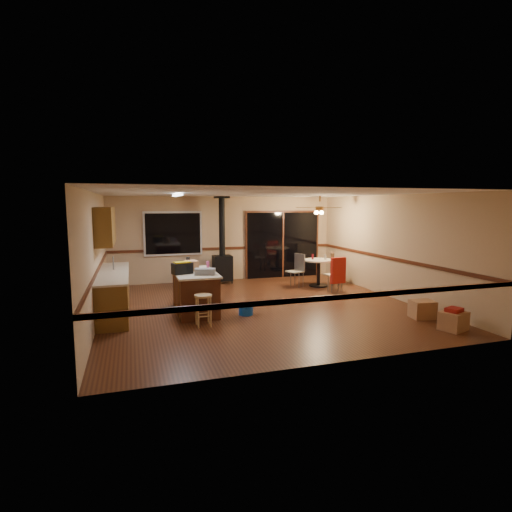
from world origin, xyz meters
name	(u,v)px	position (x,y,z in m)	size (l,w,h in m)	color
floor	(260,307)	(0.00, 0.00, 0.00)	(7.00, 7.00, 0.00)	#4B2615
ceiling	(260,194)	(0.00, 0.00, 2.60)	(7.00, 7.00, 0.00)	silver
wall_back	(225,239)	(0.00, 3.50, 1.30)	(7.00, 7.00, 0.00)	tan
wall_front	(334,278)	(0.00, -3.50, 1.30)	(7.00, 7.00, 0.00)	tan
wall_left	(95,257)	(-3.50, 0.00, 1.30)	(7.00, 7.00, 0.00)	tan
wall_right	(391,246)	(3.50, 0.00, 1.30)	(7.00, 7.00, 0.00)	tan
chair_rail	(260,264)	(0.00, 0.00, 1.00)	(7.00, 7.00, 0.08)	#492112
window	(173,233)	(-1.60, 3.45, 1.50)	(1.72, 0.10, 1.32)	black
sliding_door	(283,245)	(1.90, 3.45, 1.05)	(2.52, 0.10, 2.10)	black
lower_cabinets	(114,293)	(-3.20, 0.50, 0.43)	(0.60, 3.00, 0.86)	brown
countertop	(113,273)	(-3.20, 0.50, 0.88)	(0.64, 3.04, 0.04)	beige
upper_cabinets	(105,226)	(-3.33, 0.70, 1.90)	(0.35, 2.00, 0.80)	brown
kitchen_island	(195,292)	(-1.50, 0.00, 0.45)	(0.88, 1.68, 0.90)	#452011
wood_stove	(222,259)	(-0.20, 3.05, 0.73)	(0.55, 0.50, 2.52)	black
ceiling_fan	(320,210)	(2.35, 1.72, 2.21)	(0.24, 0.24, 0.55)	brown
fluorescent_strip	(177,195)	(-1.80, 0.30, 2.56)	(0.10, 1.20, 0.04)	white
toolbox_grey	(205,272)	(-1.35, -0.44, 0.96)	(0.42, 0.23, 0.13)	slate
toolbox_black	(182,268)	(-1.79, -0.19, 1.02)	(0.42, 0.22, 0.23)	black
toolbox_yellow_lid	(182,262)	(-1.79, -0.19, 1.14)	(0.34, 0.18, 0.03)	gold
box_on_island	(191,265)	(-1.54, 0.19, 1.01)	(0.24, 0.33, 0.22)	#A06D47
bottle_dark	(188,263)	(-1.60, 0.32, 1.04)	(0.08, 0.08, 0.28)	black
bottle_pink	(208,266)	(-1.18, 0.15, 1.00)	(0.06, 0.06, 0.20)	#D84C8C
bottle_white	(198,265)	(-1.36, 0.40, 0.98)	(0.05, 0.05, 0.16)	white
bar_stool	(203,310)	(-1.51, -1.08, 0.31)	(0.34, 0.34, 0.62)	tan
blue_bucket	(246,309)	(-0.50, -0.57, 0.13)	(0.31, 0.31, 0.26)	#0B45A7
dining_table	(319,268)	(2.35, 1.72, 0.53)	(0.86, 0.86, 0.78)	black
glass_red	(313,257)	(2.20, 1.82, 0.86)	(0.06, 0.06, 0.16)	#590C14
glass_cream	(325,257)	(2.53, 1.67, 0.85)	(0.06, 0.06, 0.15)	beige
chair_left	(298,266)	(1.74, 1.86, 0.59)	(0.52, 0.52, 0.51)	tan
chair_near	(338,270)	(2.47, 0.84, 0.60)	(0.48, 0.51, 0.70)	tan
chair_right	(333,264)	(2.88, 1.86, 0.60)	(0.60, 0.58, 0.70)	tan
box_under_window	(199,279)	(-0.97, 2.72, 0.21)	(0.53, 0.42, 0.42)	#A06D47
box_corner_a	(453,321)	(2.95, -2.75, 0.18)	(0.46, 0.39, 0.35)	#A06D47
box_corner_b	(422,309)	(2.95, -1.90, 0.18)	(0.46, 0.39, 0.37)	#A06D47
box_small_red	(454,310)	(2.95, -2.75, 0.39)	(0.29, 0.24, 0.08)	maroon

